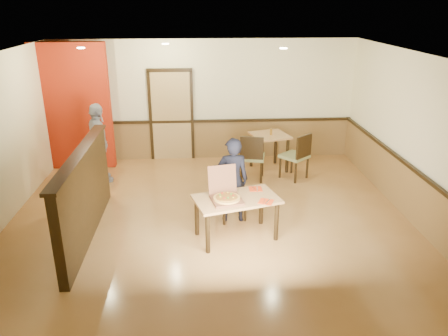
{
  "coord_description": "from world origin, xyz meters",
  "views": [
    {
      "loc": [
        -0.2,
        -6.61,
        3.6
      ],
      "look_at": [
        0.22,
        0.0,
        1.05
      ],
      "focal_mm": 35.0,
      "sensor_mm": 36.0,
      "label": 1
    }
  ],
  "objects_px": {
    "main_table": "(236,204)",
    "side_chair_left": "(252,156)",
    "passerby": "(99,143)",
    "side_chair_right": "(297,155)",
    "diner_chair": "(229,190)",
    "diner": "(232,180)",
    "pizza_box": "(226,196)",
    "side_table": "(269,142)",
    "condiment": "(271,132)"
  },
  "relations": [
    {
      "from": "main_table",
      "to": "side_chair_left",
      "type": "bearing_deg",
      "value": 61.08
    },
    {
      "from": "condiment",
      "to": "diner",
      "type": "bearing_deg",
      "value": -113.79
    },
    {
      "from": "side_chair_left",
      "to": "side_table",
      "type": "relative_size",
      "value": 1.08
    },
    {
      "from": "diner_chair",
      "to": "passerby",
      "type": "height_order",
      "value": "passerby"
    },
    {
      "from": "side_table",
      "to": "diner",
      "type": "relative_size",
      "value": 0.62
    },
    {
      "from": "diner",
      "to": "passerby",
      "type": "relative_size",
      "value": 0.9
    },
    {
      "from": "diner",
      "to": "passerby",
      "type": "bearing_deg",
      "value": -38.67
    },
    {
      "from": "diner_chair",
      "to": "condiment",
      "type": "bearing_deg",
      "value": 46.94
    },
    {
      "from": "side_table",
      "to": "diner",
      "type": "distance_m",
      "value": 2.61
    },
    {
      "from": "side_chair_right",
      "to": "passerby",
      "type": "bearing_deg",
      "value": -42.62
    },
    {
      "from": "side_chair_left",
      "to": "side_chair_right",
      "type": "xyz_separation_m",
      "value": [
        0.96,
        0.02,
        -0.0
      ]
    },
    {
      "from": "side_table",
      "to": "side_chair_left",
      "type": "bearing_deg",
      "value": -126.71
    },
    {
      "from": "side_table",
      "to": "side_chair_right",
      "type": "bearing_deg",
      "value": -50.58
    },
    {
      "from": "diner_chair",
      "to": "side_table",
      "type": "bearing_deg",
      "value": 47.61
    },
    {
      "from": "main_table",
      "to": "diner",
      "type": "bearing_deg",
      "value": 75.43
    },
    {
      "from": "main_table",
      "to": "side_chair_left",
      "type": "relative_size",
      "value": 1.44
    },
    {
      "from": "side_table",
      "to": "pizza_box",
      "type": "height_order",
      "value": "pizza_box"
    },
    {
      "from": "main_table",
      "to": "pizza_box",
      "type": "bearing_deg",
      "value": -179.87
    },
    {
      "from": "diner_chair",
      "to": "side_chair_left",
      "type": "distance_m",
      "value": 1.74
    },
    {
      "from": "side_chair_left",
      "to": "side_chair_right",
      "type": "relative_size",
      "value": 1.0
    },
    {
      "from": "passerby",
      "to": "condiment",
      "type": "distance_m",
      "value": 3.68
    },
    {
      "from": "side_chair_left",
      "to": "passerby",
      "type": "xyz_separation_m",
      "value": [
        -3.17,
        0.16,
        0.28
      ]
    },
    {
      "from": "main_table",
      "to": "passerby",
      "type": "xyz_separation_m",
      "value": [
        -2.62,
        2.53,
        0.25
      ]
    },
    {
      "from": "main_table",
      "to": "side_table",
      "type": "xyz_separation_m",
      "value": [
        1.01,
        2.99,
        0.05
      ]
    },
    {
      "from": "side_table",
      "to": "condiment",
      "type": "xyz_separation_m",
      "value": [
        0.02,
        -0.02,
        0.25
      ]
    },
    {
      "from": "diner",
      "to": "pizza_box",
      "type": "relative_size",
      "value": 2.43
    },
    {
      "from": "passerby",
      "to": "condiment",
      "type": "bearing_deg",
      "value": -107.4
    },
    {
      "from": "side_chair_left",
      "to": "diner",
      "type": "relative_size",
      "value": 0.67
    },
    {
      "from": "side_chair_left",
      "to": "pizza_box",
      "type": "xyz_separation_m",
      "value": [
        -0.72,
        -2.42,
        0.21
      ]
    },
    {
      "from": "side_chair_left",
      "to": "side_table",
      "type": "bearing_deg",
      "value": -115.18
    },
    {
      "from": "side_chair_right",
      "to": "condiment",
      "type": "bearing_deg",
      "value": -91.81
    },
    {
      "from": "main_table",
      "to": "diner",
      "type": "distance_m",
      "value": 0.62
    },
    {
      "from": "diner_chair",
      "to": "side_chair_right",
      "type": "relative_size",
      "value": 0.94
    },
    {
      "from": "diner",
      "to": "side_chair_right",
      "type": "bearing_deg",
      "value": -132.51
    },
    {
      "from": "diner_chair",
      "to": "side_table",
      "type": "relative_size",
      "value": 1.01
    },
    {
      "from": "passerby",
      "to": "diner",
      "type": "bearing_deg",
      "value": -150.96
    },
    {
      "from": "main_table",
      "to": "side_chair_left",
      "type": "distance_m",
      "value": 2.43
    },
    {
      "from": "diner_chair",
      "to": "pizza_box",
      "type": "distance_m",
      "value": 0.83
    },
    {
      "from": "pizza_box",
      "to": "condiment",
      "type": "distance_m",
      "value": 3.26
    },
    {
      "from": "side_table",
      "to": "diner",
      "type": "bearing_deg",
      "value": -113.15
    },
    {
      "from": "diner_chair",
      "to": "condiment",
      "type": "distance_m",
      "value": 2.52
    },
    {
      "from": "main_table",
      "to": "condiment",
      "type": "xyz_separation_m",
      "value": [
        1.04,
        2.98,
        0.3
      ]
    },
    {
      "from": "passerby",
      "to": "condiment",
      "type": "xyz_separation_m",
      "value": [
        3.65,
        0.45,
        0.05
      ]
    },
    {
      "from": "side_chair_right",
      "to": "side_table",
      "type": "distance_m",
      "value": 0.79
    },
    {
      "from": "side_table",
      "to": "main_table",
      "type": "bearing_deg",
      "value": -108.66
    },
    {
      "from": "side_chair_right",
      "to": "pizza_box",
      "type": "height_order",
      "value": "pizza_box"
    },
    {
      "from": "side_chair_left",
      "to": "condiment",
      "type": "xyz_separation_m",
      "value": [
        0.49,
        0.61,
        0.34
      ]
    },
    {
      "from": "passerby",
      "to": "pizza_box",
      "type": "bearing_deg",
      "value": -160.84
    },
    {
      "from": "main_table",
      "to": "side_chair_right",
      "type": "xyz_separation_m",
      "value": [
        1.51,
        2.39,
        -0.04
      ]
    },
    {
      "from": "side_chair_right",
      "to": "pizza_box",
      "type": "bearing_deg",
      "value": 14.75
    }
  ]
}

